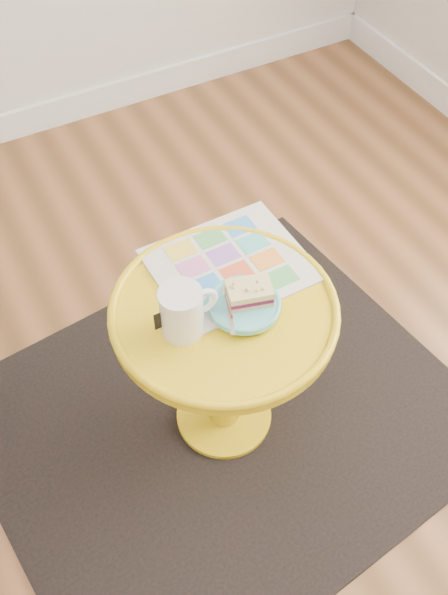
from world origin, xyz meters
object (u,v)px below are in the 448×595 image
side_table (224,344)px  mug (183,310)px  newspaper (230,264)px  plate (244,305)px

side_table → mug: mug is taller
newspaper → mug: (-0.18, -0.12, 0.06)m
side_table → plate: bearing=-33.5°
mug → plate: 0.15m
newspaper → mug: mug is taller
side_table → mug: size_ratio=3.88×
side_table → newspaper: 0.20m
side_table → plate: size_ratio=3.21×
side_table → newspaper: (0.08, 0.11, 0.14)m
newspaper → plate: 0.14m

